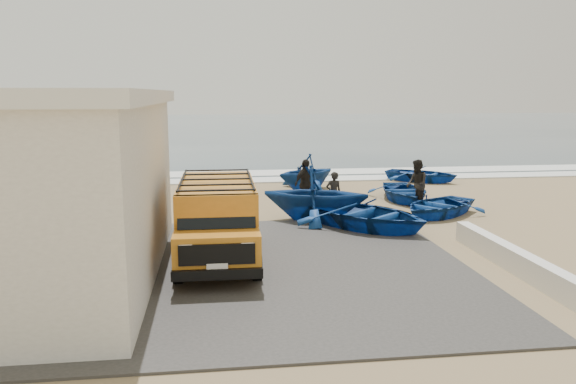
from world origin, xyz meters
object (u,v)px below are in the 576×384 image
boat_far_right (422,174)px  fisherman_front (334,193)px  boat_mid_left (315,193)px  boat_mid_right (404,191)px  boat_near_right (437,206)px  fisherman_middle (417,184)px  parapet (516,261)px  van (217,217)px  boat_near_left (364,214)px  boat_far_left (306,172)px  fisherman_back (305,184)px

boat_far_right → fisherman_front: fisherman_front is taller
boat_mid_left → boat_mid_right: size_ratio=0.99×
boat_near_right → fisherman_middle: 1.50m
boat_far_right → parapet: bearing=-152.0°
van → boat_near_right: 8.84m
parapet → boat_mid_right: (0.36, 9.14, 0.09)m
boat_near_left → boat_near_right: 3.39m
boat_mid_right → boat_far_left: (-3.45, 3.12, 0.42)m
boat_mid_left → van: bearing=160.1°
boat_near_left → fisherman_front: 2.26m
boat_mid_left → boat_far_right: size_ratio=1.01×
boat_far_right → fisherman_front: 8.98m
boat_near_left → boat_mid_left: boat_mid_left is taller
parapet → boat_near_left: 5.35m
parapet → boat_near_right: boat_near_right is taller
van → boat_near_left: 5.47m
van → fisherman_middle: 9.33m
boat_near_right → boat_far_right: size_ratio=0.99×
van → fisherman_middle: van is taller
boat_mid_left → boat_near_left: bearing=-116.3°
parapet → boat_near_right: size_ratio=1.74×
boat_mid_right → boat_far_left: 4.67m
boat_far_left → boat_far_right: size_ratio=0.87×
fisherman_front → boat_far_right: bearing=-135.3°
boat_near_right → boat_far_left: (-3.67, 6.01, 0.43)m
boat_mid_left → fisherman_front: size_ratio=2.30×
boat_near_left → boat_mid_right: size_ratio=1.25×
boat_far_left → boat_mid_left: bearing=-37.9°
van → boat_mid_left: size_ratio=1.40×
boat_near_left → boat_near_right: (3.04, 1.50, -0.10)m
parapet → boat_near_left: size_ratio=1.36×
boat_near_left → boat_near_right: boat_near_left is taller
parapet → boat_near_left: bearing=117.4°
parapet → boat_mid_left: (-3.79, 6.06, 0.65)m
boat_near_left → van: bearing=171.9°
boat_mid_left → fisherman_front: 1.19m
boat_near_left → fisherman_front: bearing=63.7°
boat_near_left → boat_mid_left: (-1.33, 1.32, 0.47)m
van → boat_far_right: (9.91, 11.85, -0.77)m
fisherman_front → boat_near_left: bearing=98.8°
parapet → fisherman_back: 9.11m
boat_near_left → fisherman_front: fisherman_front is taller
boat_far_right → fisherman_middle: (-2.53, -6.14, 0.55)m
boat_near_right → fisherman_front: bearing=-137.5°
boat_far_right → fisherman_front: (-5.82, -6.82, 0.40)m
fisherman_middle → boat_mid_right: bearing=-179.1°
parapet → boat_far_left: 12.66m
van → fisherman_front: 6.49m
parapet → boat_mid_right: 9.15m
fisherman_middle → boat_far_left: bearing=-140.9°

